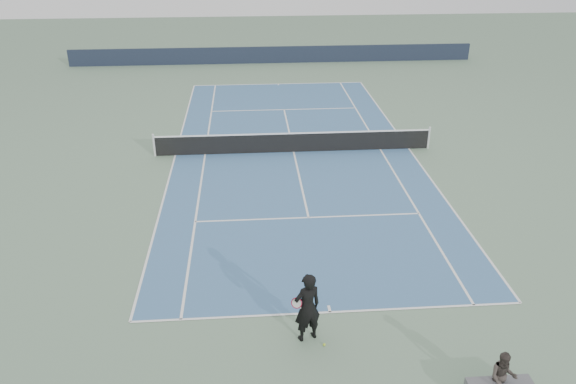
{
  "coord_description": "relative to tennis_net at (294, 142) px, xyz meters",
  "views": [
    {
      "loc": [
        -2.12,
        -24.27,
        9.9
      ],
      "look_at": [
        -0.76,
        -6.43,
        1.1
      ],
      "focal_mm": 35.0,
      "sensor_mm": 36.0,
      "label": 1
    }
  ],
  "objects": [
    {
      "name": "spectator_bench",
      "position": [
        3.38,
        -15.26,
        -0.03
      ],
      "size": [
        1.57,
        0.86,
        1.31
      ],
      "color": "#525256",
      "rests_on": "ground"
    },
    {
      "name": "tennis_net",
      "position": [
        0.0,
        0.0,
        0.0
      ],
      "size": [
        12.9,
        0.1,
        1.07
      ],
      "color": "silver",
      "rests_on": "ground"
    },
    {
      "name": "tennis_player",
      "position": [
        -0.76,
        -12.87,
        0.49
      ],
      "size": [
        0.9,
        0.76,
        1.99
      ],
      "color": "black",
      "rests_on": "ground"
    },
    {
      "name": "court_surface",
      "position": [
        0.0,
        0.0,
        -0.5
      ],
      "size": [
        10.97,
        23.77,
        0.01
      ],
      "primitive_type": "cube",
      "color": "#3C6490",
      "rests_on": "ground"
    },
    {
      "name": "ground",
      "position": [
        0.0,
        0.0,
        -0.5
      ],
      "size": [
        80.0,
        80.0,
        0.0
      ],
      "primitive_type": "plane",
      "color": "slate"
    },
    {
      "name": "windscreen_far",
      "position": [
        0.0,
        17.88,
        0.1
      ],
      "size": [
        30.0,
        0.25,
        1.2
      ],
      "primitive_type": "cube",
      "color": "black",
      "rests_on": "ground"
    },
    {
      "name": "tennis_ball",
      "position": [
        -0.34,
        -13.2,
        -0.47
      ],
      "size": [
        0.07,
        0.07,
        0.07
      ],
      "primitive_type": "sphere",
      "color": "#BAD92C",
      "rests_on": "ground"
    }
  ]
}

